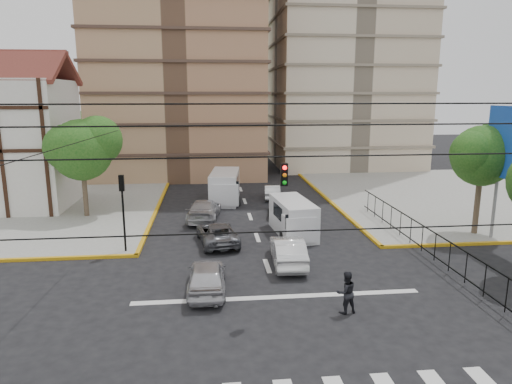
{
  "coord_description": "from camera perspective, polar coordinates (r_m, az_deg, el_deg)",
  "views": [
    {
      "loc": [
        -2.95,
        -17.6,
        8.93
      ],
      "look_at": [
        -0.58,
        5.14,
        4.0
      ],
      "focal_mm": 32.0,
      "sensor_mm": 36.0,
      "label": 1
    }
  ],
  "objects": [
    {
      "name": "ground",
      "position": [
        19.96,
        3.3,
        -14.43
      ],
      "size": [
        160.0,
        160.0,
        0.0
      ],
      "primitive_type": "plane",
      "color": "black",
      "rests_on": "ground"
    },
    {
      "name": "sidewalk_ne",
      "position": [
        44.94,
        24.92,
        -0.34
      ],
      "size": [
        26.0,
        26.0,
        0.15
      ],
      "primitive_type": "cube",
      "color": "gray",
      "rests_on": "ground"
    },
    {
      "name": "stop_line",
      "position": [
        21.02,
        2.76,
        -12.97
      ],
      "size": [
        13.0,
        0.4,
        0.01
      ],
      "primitive_type": "cube",
      "color": "silver",
      "rests_on": "ground"
    },
    {
      "name": "tudor_building",
      "position": [
        41.05,
        -29.08,
        5.5
      ],
      "size": [
        10.8,
        8.05,
        12.23
      ],
      "color": "silver",
      "rests_on": "ground"
    },
    {
      "name": "park_fence",
      "position": [
        26.67,
        21.33,
        -8.27
      ],
      "size": [
        0.1,
        22.5,
        1.66
      ],
      "primitive_type": null,
      "color": "black",
      "rests_on": "ground"
    },
    {
      "name": "tree_park_c",
      "position": [
        31.81,
        26.57,
        4.4
      ],
      "size": [
        4.65,
        3.8,
        7.25
      ],
      "color": "#473828",
      "rests_on": "ground"
    },
    {
      "name": "tree_tudor",
      "position": [
        34.98,
        -20.83,
        5.29
      ],
      "size": [
        5.39,
        4.4,
        7.43
      ],
      "color": "#473828",
      "rests_on": "ground"
    },
    {
      "name": "traffic_light_nw",
      "position": [
        26.51,
        -16.34,
        -1.01
      ],
      "size": [
        0.28,
        0.22,
        4.4
      ],
      "color": "black",
      "rests_on": "ground"
    },
    {
      "name": "traffic_light_hanging",
      "position": [
        16.13,
        4.71,
        1.31
      ],
      "size": [
        18.0,
        9.12,
        0.92
      ],
      "color": "black",
      "rests_on": "ground"
    },
    {
      "name": "van_right_lane",
      "position": [
        29.31,
        4.72,
        -3.37
      ],
      "size": [
        2.49,
        5.2,
        2.26
      ],
      "rotation": [
        0.0,
        0.0,
        0.11
      ],
      "color": "silver",
      "rests_on": "ground"
    },
    {
      "name": "van_left_lane",
      "position": [
        38.37,
        -3.9,
        0.56
      ],
      "size": [
        2.83,
        5.83,
        2.53
      ],
      "rotation": [
        0.0,
        0.0,
        -0.12
      ],
      "color": "silver",
      "rests_on": "ground"
    },
    {
      "name": "car_silver_front_left",
      "position": [
        21.42,
        -6.17,
        -10.4
      ],
      "size": [
        1.84,
        4.36,
        1.47
      ],
      "primitive_type": "imported",
      "rotation": [
        0.0,
        0.0,
        3.12
      ],
      "color": "silver",
      "rests_on": "ground"
    },
    {
      "name": "car_white_front_right",
      "position": [
        24.55,
        4.0,
        -7.32
      ],
      "size": [
        1.8,
        4.63,
        1.5
      ],
      "primitive_type": "imported",
      "rotation": [
        0.0,
        0.0,
        3.1
      ],
      "color": "silver",
      "rests_on": "ground"
    },
    {
      "name": "car_grey_mid_left",
      "position": [
        27.91,
        -4.87,
        -5.14
      ],
      "size": [
        2.8,
        4.9,
        1.29
      ],
      "primitive_type": "imported",
      "rotation": [
        0.0,
        0.0,
        3.29
      ],
      "color": "slate",
      "rests_on": "ground"
    },
    {
      "name": "car_silver_rear_left",
      "position": [
        33.08,
        -6.51,
        -2.23
      ],
      "size": [
        2.72,
        5.38,
        1.5
      ],
      "primitive_type": "imported",
      "rotation": [
        0.0,
        0.0,
        3.02
      ],
      "color": "#A4A4A9",
      "rests_on": "ground"
    },
    {
      "name": "car_darkgrey_mid_right",
      "position": [
        34.46,
        2.84,
        -1.76
      ],
      "size": [
        2.07,
        3.97,
        1.29
      ],
      "primitive_type": "imported",
      "rotation": [
        0.0,
        0.0,
        2.99
      ],
      "color": "#2A2A2D",
      "rests_on": "ground"
    },
    {
      "name": "car_white_rear_right",
      "position": [
        39.55,
        2.03,
        0.04
      ],
      "size": [
        1.7,
        3.88,
        1.24
      ],
      "primitive_type": "imported",
      "rotation": [
        0.0,
        0.0,
        3.04
      ],
      "color": "silver",
      "rests_on": "ground"
    },
    {
      "name": "pedestrian_crosswalk",
      "position": [
        19.63,
        11.18,
        -12.2
      ],
      "size": [
        1.0,
        0.85,
        1.81
      ],
      "primitive_type": "imported",
      "rotation": [
        0.0,
        0.0,
        3.35
      ],
      "color": "black",
      "rests_on": "ground"
    }
  ]
}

